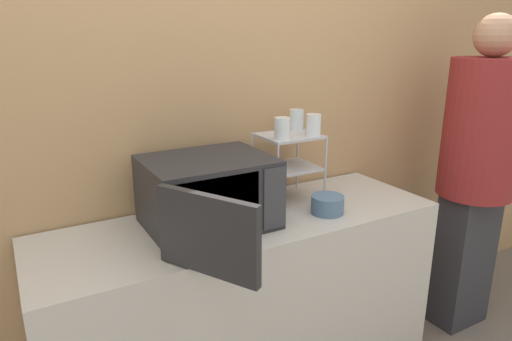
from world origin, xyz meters
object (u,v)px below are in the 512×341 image
object	(u,v)px
bowl	(327,205)
dish_rack	(289,153)
glass_back_right	(297,120)
person	(477,163)
glass_front_left	(282,129)
microwave	(208,194)
glass_front_right	(313,125)

from	to	relation	value
bowl	dish_rack	bearing A→B (deg)	103.07
glass_back_right	person	size ratio (longest dim) A/B	0.06
person	glass_front_left	bearing A→B (deg)	172.23
glass_front_left	person	xyz separation A→B (m)	(1.16, -0.16, -0.28)
microwave	glass_back_right	distance (m)	0.62
glass_back_right	bowl	bearing A→B (deg)	-97.00
microwave	dish_rack	distance (m)	0.48
microwave	glass_back_right	size ratio (longest dim) A/B	7.72
microwave	glass_back_right	xyz separation A→B (m)	(0.55, 0.18, 0.22)
glass_back_right	person	world-z (taller)	person
microwave	glass_front_left	distance (m)	0.43
glass_front_left	glass_front_right	bearing A→B (deg)	0.73
glass_back_right	glass_front_right	xyz separation A→B (m)	(-0.01, -0.14, 0.00)
glass_front_right	bowl	bearing A→B (deg)	-100.41
person	microwave	bearing A→B (deg)	175.47
bowl	glass_front_right	bearing A→B (deg)	79.59
glass_front_right	dish_rack	bearing A→B (deg)	139.81
glass_back_right	person	xyz separation A→B (m)	(0.98, -0.30, -0.28)
dish_rack	person	bearing A→B (deg)	-12.12
glass_front_right	bowl	size ratio (longest dim) A/B	0.68
glass_front_left	person	size ratio (longest dim) A/B	0.06
person	glass_back_right	bearing A→B (deg)	162.81
glass_front_left	person	bearing A→B (deg)	-7.77
dish_rack	glass_back_right	bearing A→B (deg)	38.85
bowl	microwave	bearing A→B (deg)	166.55
glass_front_left	glass_front_right	size ratio (longest dim) A/B	1.00
microwave	person	world-z (taller)	person
microwave	glass_back_right	world-z (taller)	glass_back_right
glass_back_right	glass_front_right	bearing A→B (deg)	-93.12
glass_front_right	person	bearing A→B (deg)	-9.19
dish_rack	bowl	xyz separation A→B (m)	(0.05, -0.23, -0.19)
dish_rack	bowl	size ratio (longest dim) A/B	2.19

